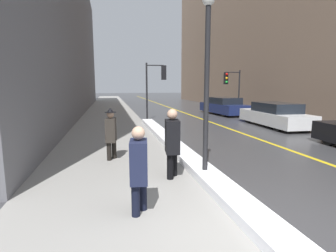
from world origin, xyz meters
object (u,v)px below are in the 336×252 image
(traffic_light_far, at_px, (231,83))
(parked_car_white, at_px, (275,115))
(parked_car_navy, at_px, (224,106))
(pedestrian_nearside, at_px, (139,166))
(traffic_light_near, at_px, (157,79))
(pedestrian_in_fedora, at_px, (111,132))
(pedestrian_with_shoulder_bag, at_px, (172,140))
(lamp_post, at_px, (207,69))

(traffic_light_far, bearing_deg, parked_car_white, 88.66)
(parked_car_navy, bearing_deg, pedestrian_nearside, 145.61)
(traffic_light_near, height_order, traffic_light_far, traffic_light_near)
(traffic_light_near, xyz_separation_m, pedestrian_in_fedora, (-3.03, -8.85, -1.77))
(parked_car_white, bearing_deg, pedestrian_nearside, 136.96)
(traffic_light_far, xyz_separation_m, pedestrian_nearside, (-8.62, -14.31, -1.58))
(pedestrian_in_fedora, height_order, parked_car_white, pedestrian_in_fedora)
(pedestrian_with_shoulder_bag, height_order, parked_car_navy, pedestrian_with_shoulder_bag)
(lamp_post, xyz_separation_m, pedestrian_with_shoulder_bag, (-0.77, 0.19, -1.64))
(pedestrian_in_fedora, height_order, parked_car_navy, pedestrian_in_fedora)
(traffic_light_near, distance_m, parked_car_navy, 6.35)
(lamp_post, bearing_deg, parked_car_navy, 63.76)
(lamp_post, height_order, traffic_light_near, lamp_post)
(lamp_post, height_order, parked_car_white, lamp_post)
(traffic_light_far, distance_m, pedestrian_in_fedora, 14.15)
(traffic_light_far, distance_m, parked_car_white, 6.29)
(traffic_light_near, xyz_separation_m, parked_car_navy, (5.62, 2.18, -1.99))
(pedestrian_with_shoulder_bag, xyz_separation_m, parked_car_navy, (7.24, 12.95, -0.29))
(traffic_light_near, distance_m, pedestrian_with_shoulder_bag, 11.02)
(lamp_post, relative_size, pedestrian_nearside, 2.74)
(traffic_light_near, relative_size, parked_car_navy, 0.74)
(pedestrian_nearside, distance_m, parked_car_navy, 16.74)
(pedestrian_in_fedora, bearing_deg, parked_car_white, 126.01)
(traffic_light_far, height_order, parked_car_white, traffic_light_far)
(traffic_light_near, relative_size, parked_car_white, 0.74)
(pedestrian_nearside, xyz_separation_m, parked_car_white, (8.35, 8.30, -0.24))
(pedestrian_with_shoulder_bag, height_order, parked_car_white, pedestrian_with_shoulder_bag)
(lamp_post, distance_m, parked_car_white, 9.72)
(traffic_light_near, bearing_deg, pedestrian_nearside, -99.16)
(pedestrian_nearside, bearing_deg, traffic_light_near, 175.73)
(traffic_light_far, bearing_deg, lamp_post, 63.09)
(lamp_post, xyz_separation_m, pedestrian_nearside, (-1.74, -1.45, -1.71))
(pedestrian_nearside, height_order, parked_car_white, pedestrian_nearside)
(traffic_light_near, relative_size, pedestrian_in_fedora, 2.33)
(pedestrian_with_shoulder_bag, xyz_separation_m, parked_car_white, (7.37, 6.66, -0.31))
(traffic_light_far, bearing_deg, traffic_light_near, 18.89)
(traffic_light_far, relative_size, parked_car_navy, 0.69)
(pedestrian_in_fedora, bearing_deg, parked_car_navy, 149.51)
(lamp_post, bearing_deg, pedestrian_with_shoulder_bag, 166.38)
(traffic_light_far, xyz_separation_m, parked_car_navy, (-0.40, 0.27, -1.79))
(pedestrian_with_shoulder_bag, bearing_deg, traffic_light_far, 156.50)
(parked_car_white, bearing_deg, traffic_light_near, 56.66)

